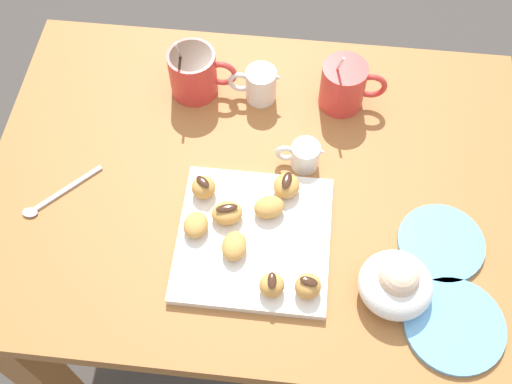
# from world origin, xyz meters

# --- Properties ---
(ground_plane) EXTENTS (8.00, 8.00, 0.00)m
(ground_plane) POSITION_xyz_m (0.00, 0.00, 0.00)
(ground_plane) COLOR #423D38
(dining_table) EXTENTS (0.99, 0.72, 0.73)m
(dining_table) POSITION_xyz_m (0.00, 0.00, 0.59)
(dining_table) COLOR #A36633
(dining_table) RESTS_ON ground_plane
(pastry_plate_square) EXTENTS (0.26, 0.26, 0.02)m
(pastry_plate_square) POSITION_xyz_m (0.01, -0.12, 0.74)
(pastry_plate_square) COLOR silver
(pastry_plate_square) RESTS_ON dining_table
(coffee_mug_red_left) EXTENTS (0.13, 0.09, 0.15)m
(coffee_mug_red_left) POSITION_xyz_m (-0.14, 0.20, 0.78)
(coffee_mug_red_left) COLOR red
(coffee_mug_red_left) RESTS_ON dining_table
(coffee_mug_red_right) EXTENTS (0.13, 0.09, 0.15)m
(coffee_mug_red_right) POSITION_xyz_m (0.15, 0.20, 0.78)
(coffee_mug_red_right) COLOR red
(coffee_mug_red_right) RESTS_ON dining_table
(cream_pitcher_white) EXTENTS (0.10, 0.06, 0.07)m
(cream_pitcher_white) POSITION_xyz_m (-0.01, 0.20, 0.77)
(cream_pitcher_white) COLOR silver
(cream_pitcher_white) RESTS_ON dining_table
(ice_cream_bowl) EXTENTS (0.12, 0.12, 0.09)m
(ice_cream_bowl) POSITION_xyz_m (0.25, -0.19, 0.77)
(ice_cream_bowl) COLOR silver
(ice_cream_bowl) RESTS_ON dining_table
(chocolate_sauce_pitcher) EXTENTS (0.09, 0.05, 0.06)m
(chocolate_sauce_pitcher) POSITION_xyz_m (0.08, 0.04, 0.76)
(chocolate_sauce_pitcher) COLOR silver
(chocolate_sauce_pitcher) RESTS_ON dining_table
(saucer_sky_left) EXTENTS (0.16, 0.16, 0.01)m
(saucer_sky_left) POSITION_xyz_m (0.35, -0.24, 0.74)
(saucer_sky_left) COLOR #66A8DB
(saucer_sky_left) RESTS_ON dining_table
(saucer_sky_right) EXTENTS (0.15, 0.15, 0.01)m
(saucer_sky_right) POSITION_xyz_m (0.33, -0.10, 0.74)
(saucer_sky_right) COLOR #66A8DB
(saucer_sky_right) RESTS_ON dining_table
(loose_spoon_near_saucer) EXTENTS (0.12, 0.12, 0.01)m
(loose_spoon_near_saucer) POSITION_xyz_m (-0.36, -0.08, 0.73)
(loose_spoon_near_saucer) COLOR silver
(loose_spoon_near_saucer) RESTS_ON dining_table
(beignet_0) EXTENTS (0.06, 0.06, 0.03)m
(beignet_0) POSITION_xyz_m (0.06, -0.03, 0.76)
(beignet_0) COLOR #D19347
(beignet_0) RESTS_ON pastry_plate_square
(chocolate_drizzle_0) EXTENTS (0.02, 0.04, 0.00)m
(chocolate_drizzle_0) POSITION_xyz_m (0.06, -0.03, 0.78)
(chocolate_drizzle_0) COLOR #381E11
(chocolate_drizzle_0) RESTS_ON beignet_0
(beignet_1) EXTENTS (0.07, 0.06, 0.03)m
(beignet_1) POSITION_xyz_m (0.03, -0.07, 0.76)
(beignet_1) COLOR #D19347
(beignet_1) RESTS_ON pastry_plate_square
(beignet_2) EXTENTS (0.04, 0.06, 0.03)m
(beignet_2) POSITION_xyz_m (-0.02, -0.15, 0.76)
(beignet_2) COLOR #D19347
(beignet_2) RESTS_ON pastry_plate_square
(beignet_3) EXTENTS (0.06, 0.06, 0.03)m
(beignet_3) POSITION_xyz_m (-0.04, -0.09, 0.76)
(beignet_3) COLOR #D19347
(beignet_3) RESTS_ON pastry_plate_square
(chocolate_drizzle_3) EXTENTS (0.04, 0.03, 0.00)m
(chocolate_drizzle_3) POSITION_xyz_m (-0.04, -0.09, 0.78)
(chocolate_drizzle_3) COLOR #381E11
(chocolate_drizzle_3) RESTS_ON beignet_3
(beignet_4) EXTENTS (0.06, 0.06, 0.04)m
(beignet_4) POSITION_xyz_m (-0.09, -0.05, 0.77)
(beignet_4) COLOR #D19347
(beignet_4) RESTS_ON pastry_plate_square
(chocolate_drizzle_4) EXTENTS (0.03, 0.03, 0.00)m
(chocolate_drizzle_4) POSITION_xyz_m (-0.09, -0.05, 0.79)
(chocolate_drizzle_4) COLOR #381E11
(chocolate_drizzle_4) RESTS_ON beignet_4
(beignet_5) EXTENTS (0.06, 0.06, 0.04)m
(beignet_5) POSITION_xyz_m (0.11, -0.21, 0.77)
(beignet_5) COLOR #D19347
(beignet_5) RESTS_ON pastry_plate_square
(chocolate_drizzle_5) EXTENTS (0.03, 0.02, 0.00)m
(chocolate_drizzle_5) POSITION_xyz_m (0.11, -0.21, 0.79)
(chocolate_drizzle_5) COLOR #381E11
(chocolate_drizzle_5) RESTS_ON beignet_5
(beignet_6) EXTENTS (0.05, 0.05, 0.04)m
(beignet_6) POSITION_xyz_m (0.05, -0.22, 0.77)
(beignet_6) COLOR #D19347
(beignet_6) RESTS_ON pastry_plate_square
(chocolate_drizzle_6) EXTENTS (0.02, 0.03, 0.00)m
(chocolate_drizzle_6) POSITION_xyz_m (0.05, -0.22, 0.78)
(chocolate_drizzle_6) COLOR #381E11
(chocolate_drizzle_6) RESTS_ON beignet_6
(beignet_7) EXTENTS (0.05, 0.05, 0.03)m
(beignet_7) POSITION_xyz_m (-0.09, -0.12, 0.76)
(beignet_7) COLOR #D19347
(beignet_7) RESTS_ON pastry_plate_square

